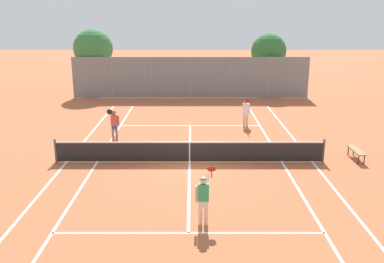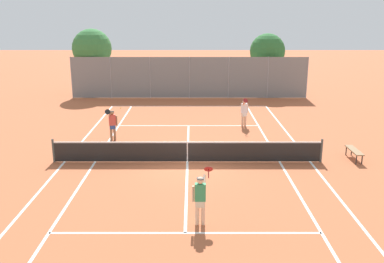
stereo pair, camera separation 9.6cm
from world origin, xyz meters
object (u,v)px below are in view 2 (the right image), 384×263
player_far_left (114,123)px  loose_tennis_ball_1 (122,108)px  player_far_right (246,111)px  tree_behind_right (268,52)px  tree_behind_left (93,50)px  player_near_side (202,197)px  courtside_bench (356,151)px  tennis_net (189,151)px

player_far_left → loose_tennis_ball_1: 7.91m
player_far_right → tree_behind_right: 11.39m
tree_behind_right → tree_behind_left: bearing=-178.4°
player_near_side → loose_tennis_ball_1: bearing=107.1°
loose_tennis_ball_1 → tree_behind_right: 12.88m
courtside_bench → tennis_net: bearing=-177.4°
tennis_net → player_far_right: bearing=62.4°
player_near_side → player_far_right: 12.39m
player_near_side → tree_behind_left: bearing=110.3°
courtside_bench → player_far_right: bearing=126.2°
tree_behind_left → tree_behind_right: 14.10m
tennis_net → loose_tennis_ball_1: tennis_net is taller
tennis_net → tree_behind_right: tree_behind_right is taller
player_far_left → player_far_right: size_ratio=1.00×
courtside_bench → tree_behind_left: tree_behind_left is taller
tree_behind_left → courtside_bench: bearing=-46.5°
tree_behind_left → player_far_right: bearing=-43.0°
tennis_net → player_far_left: player_far_left is taller
tree_behind_right → tennis_net: bearing=-110.2°
player_far_right → loose_tennis_ball_1: (-8.03, 4.95, -0.89)m
player_far_left → loose_tennis_ball_1: bearing=96.3°
player_near_side → tree_behind_left: (-8.31, 22.41, 2.69)m
player_far_right → loose_tennis_ball_1: 9.48m
loose_tennis_ball_1 → tree_behind_left: 7.16m
tennis_net → player_near_side: size_ratio=6.76×
player_near_side → player_far_left: bearing=115.4°
player_far_right → courtside_bench: (4.30, -5.89, -0.52)m
tennis_net → tree_behind_right: bearing=69.8°
courtside_bench → tree_behind_left: size_ratio=0.29×
player_far_left → tree_behind_left: 14.03m
player_far_right → tree_behind_right: bearing=74.4°
tennis_net → player_far_right: size_ratio=6.76×
tree_behind_left → tennis_net: bearing=-64.6°
player_far_right → tree_behind_right: size_ratio=0.36×
tennis_net → tree_behind_right: (6.24, 16.95, 2.87)m
player_near_side → player_far_right: size_ratio=1.00×
player_near_side → courtside_bench: 9.42m
loose_tennis_ball_1 → tennis_net: bearing=-66.9°
tennis_net → player_far_right: 7.04m
tennis_net → player_far_right: player_far_right is taller
player_near_side → player_far_right: (2.79, 12.07, 0.00)m
player_far_left → player_far_right: (7.16, 2.86, 0.00)m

